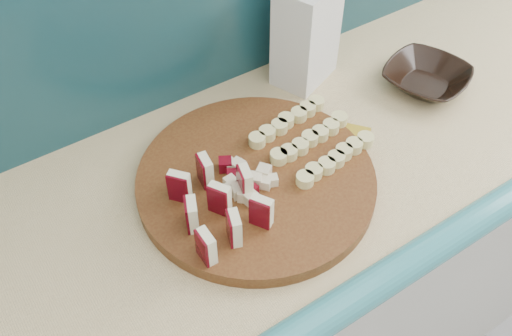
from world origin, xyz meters
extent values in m
cube|color=beige|center=(0.10, 1.50, 0.44)|extent=(2.20, 0.60, 0.88)
cube|color=tan|center=(0.10, 1.50, 0.90)|extent=(2.20, 0.60, 0.03)
cube|color=teal|center=(0.10, 1.20, 0.90)|extent=(2.20, 0.06, 0.03)
cylinder|color=#44200E|center=(0.10, 1.48, 0.92)|extent=(0.48, 0.48, 0.03)
cube|color=#F5EDC4|center=(-0.06, 1.38, 0.97)|extent=(0.02, 0.04, 0.06)
cube|color=#4F050F|center=(-0.07, 1.38, 0.97)|extent=(0.01, 0.04, 0.06)
cube|color=#F5EDC4|center=(-0.05, 1.45, 0.97)|extent=(0.02, 0.04, 0.06)
cube|color=#4F050F|center=(-0.06, 1.44, 0.97)|extent=(0.01, 0.04, 0.06)
cube|color=#F5EDC4|center=(-0.04, 1.51, 0.97)|extent=(0.02, 0.04, 0.06)
cube|color=#4F050F|center=(-0.05, 1.51, 0.97)|extent=(0.01, 0.04, 0.06)
cube|color=#F5EDC4|center=(-0.01, 1.38, 0.97)|extent=(0.02, 0.04, 0.06)
cube|color=#4F050F|center=(-0.02, 1.38, 0.97)|extent=(0.01, 0.04, 0.06)
cube|color=#F5EDC4|center=(0.00, 1.45, 0.97)|extent=(0.02, 0.04, 0.06)
cube|color=#4F050F|center=(-0.01, 1.45, 0.97)|extent=(0.01, 0.04, 0.06)
cube|color=#F5EDC4|center=(0.02, 1.52, 0.97)|extent=(0.02, 0.04, 0.06)
cube|color=#4F050F|center=(0.01, 1.52, 0.97)|extent=(0.01, 0.04, 0.06)
cube|color=#F5EDC4|center=(0.05, 1.39, 0.97)|extent=(0.02, 0.04, 0.06)
cube|color=#4F050F|center=(0.04, 1.39, 0.97)|extent=(0.01, 0.04, 0.06)
cube|color=#F5EDC4|center=(0.06, 1.46, 0.97)|extent=(0.02, 0.04, 0.06)
cube|color=#4F050F|center=(0.05, 1.46, 0.97)|extent=(0.01, 0.04, 0.06)
cube|color=#F1E4C1|center=(0.08, 1.48, 0.95)|extent=(0.02, 0.02, 0.02)
cube|color=#F1E4C1|center=(0.09, 1.49, 0.95)|extent=(0.02, 0.02, 0.02)
cube|color=#4F050F|center=(0.09, 1.50, 0.95)|extent=(0.02, 0.02, 0.02)
cube|color=#F1E4C1|center=(0.08, 1.49, 0.95)|extent=(0.02, 0.02, 0.02)
cube|color=#F1E4C1|center=(0.07, 1.50, 0.95)|extent=(0.02, 0.02, 0.02)
cube|color=#F1E4C1|center=(0.06, 1.51, 0.95)|extent=(0.02, 0.02, 0.02)
cube|color=#F1E4C1|center=(0.06, 1.49, 0.95)|extent=(0.02, 0.02, 0.02)
cube|color=#F1E4C1|center=(0.05, 1.49, 0.95)|extent=(0.02, 0.02, 0.02)
cube|color=#4F050F|center=(0.04, 1.48, 0.95)|extent=(0.02, 0.02, 0.02)
cube|color=#F1E4C1|center=(0.06, 1.47, 0.95)|extent=(0.02, 0.02, 0.02)
cube|color=#F1E4C1|center=(0.06, 1.46, 0.95)|extent=(0.02, 0.02, 0.02)
cube|color=#F1E4C1|center=(0.07, 1.47, 0.95)|extent=(0.02, 0.02, 0.02)
cube|color=#F1E4C1|center=(0.07, 1.46, 0.95)|extent=(0.02, 0.02, 0.02)
cube|color=#F1E4C1|center=(0.09, 1.46, 0.95)|extent=(0.02, 0.02, 0.02)
cube|color=#4F050F|center=(0.08, 1.47, 0.95)|extent=(0.02, 0.02, 0.02)
cube|color=#F1E4C1|center=(0.09, 1.47, 0.95)|extent=(0.02, 0.02, 0.02)
cylinder|color=#DCD486|center=(0.16, 1.42, 0.95)|extent=(0.03, 0.03, 0.02)
cylinder|color=#DCD486|center=(0.19, 1.43, 0.95)|extent=(0.03, 0.03, 0.02)
cylinder|color=#DCD486|center=(0.21, 1.43, 0.95)|extent=(0.03, 0.03, 0.02)
cylinder|color=#DCD486|center=(0.24, 1.43, 0.95)|extent=(0.03, 0.03, 0.02)
cylinder|color=#DCD486|center=(0.27, 1.43, 0.95)|extent=(0.03, 0.03, 0.02)
cylinder|color=#DCD486|center=(0.29, 1.44, 0.95)|extent=(0.03, 0.03, 0.02)
cylinder|color=#DCD486|center=(0.32, 1.44, 0.95)|extent=(0.03, 0.03, 0.02)
cylinder|color=#DCD486|center=(0.15, 1.49, 0.95)|extent=(0.03, 0.03, 0.02)
cylinder|color=#DCD486|center=(0.18, 1.49, 0.95)|extent=(0.03, 0.03, 0.02)
cylinder|color=#DCD486|center=(0.21, 1.49, 0.95)|extent=(0.03, 0.03, 0.02)
cylinder|color=#DCD486|center=(0.23, 1.50, 0.95)|extent=(0.03, 0.03, 0.02)
cylinder|color=#DCD486|center=(0.26, 1.50, 0.95)|extent=(0.03, 0.03, 0.02)
cylinder|color=#DCD486|center=(0.29, 1.50, 0.95)|extent=(0.03, 0.03, 0.02)
cylinder|color=#DCD486|center=(0.31, 1.50, 0.95)|extent=(0.03, 0.03, 0.02)
cylinder|color=#DCD486|center=(0.15, 1.55, 0.95)|extent=(0.03, 0.03, 0.02)
cylinder|color=#DCD486|center=(0.17, 1.56, 0.95)|extent=(0.03, 0.03, 0.02)
cylinder|color=#DCD486|center=(0.20, 1.56, 0.95)|extent=(0.03, 0.03, 0.02)
cylinder|color=#DCD486|center=(0.23, 1.56, 0.95)|extent=(0.03, 0.03, 0.02)
cylinder|color=#DCD486|center=(0.25, 1.57, 0.95)|extent=(0.03, 0.03, 0.02)
cylinder|color=#DCD486|center=(0.28, 1.57, 0.95)|extent=(0.03, 0.03, 0.02)
cylinder|color=#DCD486|center=(0.30, 1.57, 0.95)|extent=(0.03, 0.03, 0.02)
imported|color=black|center=(0.57, 1.52, 0.93)|extent=(0.23, 0.23, 0.04)
cube|color=silver|center=(0.37, 1.70, 1.02)|extent=(0.16, 0.14, 0.23)
cube|color=gold|center=(0.19, 1.54, 0.91)|extent=(0.11, 0.17, 0.01)
cube|color=gold|center=(0.26, 1.56, 0.91)|extent=(0.06, 0.17, 0.01)
cube|color=gold|center=(0.31, 1.53, 0.91)|extent=(0.14, 0.16, 0.01)
camera|label=1|loc=(-0.28, 0.90, 1.71)|focal=40.00mm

